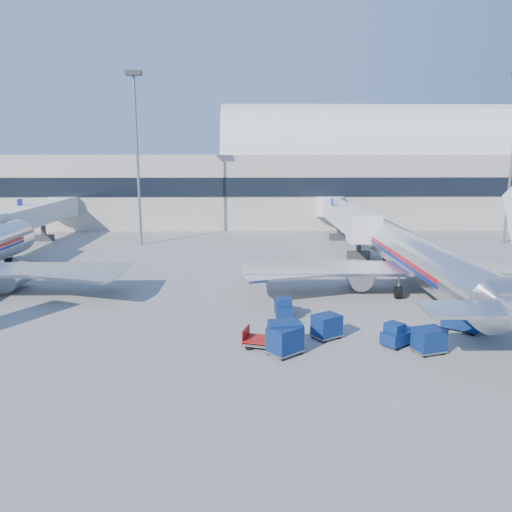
{
  "coord_description": "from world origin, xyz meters",
  "views": [
    {
      "loc": [
        -5.46,
        -37.35,
        12.15
      ],
      "look_at": [
        -4.72,
        6.0,
        3.25
      ],
      "focal_mm": 35.0,
      "sensor_mm": 36.0,
      "label": 1
    }
  ],
  "objects_px": {
    "airliner_main": "(426,263)",
    "cart_train_c": "(285,340)",
    "tug_right": "(460,320)",
    "jetbridge_mid": "(35,215)",
    "cart_train_b": "(285,335)",
    "cart_open_red": "(263,341)",
    "cart_solo_near": "(429,340)",
    "tug_left": "(283,307)",
    "jetbridge_near": "(342,215)",
    "cart_train_a": "(327,326)",
    "mast_west": "(136,133)",
    "tug_lead": "(398,335)"
  },
  "relations": [
    {
      "from": "airliner_main",
      "to": "cart_train_c",
      "type": "distance_m",
      "value": 18.59
    },
    {
      "from": "tug_right",
      "to": "jetbridge_mid",
      "type": "bearing_deg",
      "value": -177.93
    },
    {
      "from": "cart_train_b",
      "to": "cart_open_red",
      "type": "distance_m",
      "value": 1.57
    },
    {
      "from": "cart_train_c",
      "to": "cart_solo_near",
      "type": "relative_size",
      "value": 1.17
    },
    {
      "from": "tug_left",
      "to": "cart_train_c",
      "type": "height_order",
      "value": "cart_train_c"
    },
    {
      "from": "jetbridge_near",
      "to": "cart_train_a",
      "type": "relative_size",
      "value": 11.98
    },
    {
      "from": "airliner_main",
      "to": "jetbridge_mid",
      "type": "bearing_deg",
      "value": 149.36
    },
    {
      "from": "tug_left",
      "to": "jetbridge_mid",
      "type": "bearing_deg",
      "value": 43.81
    },
    {
      "from": "jetbridge_near",
      "to": "cart_solo_near",
      "type": "height_order",
      "value": "jetbridge_near"
    },
    {
      "from": "mast_west",
      "to": "cart_train_a",
      "type": "xyz_separation_m",
      "value": [
        19.81,
        -35.7,
        -13.93
      ]
    },
    {
      "from": "cart_solo_near",
      "to": "cart_open_red",
      "type": "relative_size",
      "value": 0.81
    },
    {
      "from": "jetbridge_near",
      "to": "tug_lead",
      "type": "xyz_separation_m",
      "value": [
        -3.37,
        -37.87,
        -3.2
      ]
    },
    {
      "from": "mast_west",
      "to": "cart_open_red",
      "type": "relative_size",
      "value": 8.52
    },
    {
      "from": "jetbridge_mid",
      "to": "cart_solo_near",
      "type": "height_order",
      "value": "jetbridge_mid"
    },
    {
      "from": "airliner_main",
      "to": "tug_left",
      "type": "bearing_deg",
      "value": -156.26
    },
    {
      "from": "tug_right",
      "to": "cart_train_a",
      "type": "height_order",
      "value": "tug_right"
    },
    {
      "from": "jetbridge_mid",
      "to": "cart_train_c",
      "type": "relative_size",
      "value": 10.85
    },
    {
      "from": "cart_train_c",
      "to": "cart_train_b",
      "type": "bearing_deg",
      "value": 44.61
    },
    {
      "from": "mast_west",
      "to": "tug_left",
      "type": "bearing_deg",
      "value": -61.0
    },
    {
      "from": "mast_west",
      "to": "cart_train_b",
      "type": "distance_m",
      "value": 43.6
    },
    {
      "from": "tug_left",
      "to": "cart_train_a",
      "type": "bearing_deg",
      "value": -151.75
    },
    {
      "from": "tug_right",
      "to": "cart_train_a",
      "type": "xyz_separation_m",
      "value": [
        -9.6,
        -1.35,
        0.12
      ]
    },
    {
      "from": "tug_left",
      "to": "cart_open_red",
      "type": "xyz_separation_m",
      "value": [
        -1.77,
        -6.25,
        -0.31
      ]
    },
    {
      "from": "jetbridge_mid",
      "to": "cart_solo_near",
      "type": "bearing_deg",
      "value": -44.29
    },
    {
      "from": "jetbridge_mid",
      "to": "cart_train_a",
      "type": "xyz_separation_m",
      "value": [
        34.21,
        -36.51,
        -3.07
      ]
    },
    {
      "from": "jetbridge_mid",
      "to": "cart_train_b",
      "type": "relative_size",
      "value": 11.73
    },
    {
      "from": "jetbridge_near",
      "to": "cart_solo_near",
      "type": "xyz_separation_m",
      "value": [
        -1.85,
        -39.17,
        -3.07
      ]
    },
    {
      "from": "airliner_main",
      "to": "tug_right",
      "type": "xyz_separation_m",
      "value": [
        -0.59,
        -8.86,
        -2.18
      ]
    },
    {
      "from": "jetbridge_near",
      "to": "mast_west",
      "type": "bearing_deg",
      "value": -178.32
    },
    {
      "from": "mast_west",
      "to": "cart_train_b",
      "type": "relative_size",
      "value": 9.64
    },
    {
      "from": "mast_west",
      "to": "tug_lead",
      "type": "height_order",
      "value": "mast_west"
    },
    {
      "from": "cart_train_b",
      "to": "mast_west",
      "type": "bearing_deg",
      "value": 104.32
    },
    {
      "from": "mast_west",
      "to": "cart_train_b",
      "type": "xyz_separation_m",
      "value": [
        16.88,
        -37.75,
        -13.8
      ]
    },
    {
      "from": "jetbridge_near",
      "to": "cart_train_a",
      "type": "xyz_separation_m",
      "value": [
        -7.79,
        -36.51,
        -3.07
      ]
    },
    {
      "from": "jetbridge_near",
      "to": "cart_open_red",
      "type": "bearing_deg",
      "value": -107.63
    },
    {
      "from": "mast_west",
      "to": "tug_right",
      "type": "xyz_separation_m",
      "value": [
        29.41,
        -34.35,
        -14.05
      ]
    },
    {
      "from": "mast_west",
      "to": "cart_train_c",
      "type": "xyz_separation_m",
      "value": [
        16.81,
        -38.45,
        -13.84
      ]
    },
    {
      "from": "jetbridge_near",
      "to": "tug_lead",
      "type": "bearing_deg",
      "value": -95.08
    },
    {
      "from": "tug_lead",
      "to": "tug_left",
      "type": "relative_size",
      "value": 1.06
    },
    {
      "from": "jetbridge_near",
      "to": "tug_left",
      "type": "bearing_deg",
      "value": -107.98
    },
    {
      "from": "airliner_main",
      "to": "cart_train_b",
      "type": "height_order",
      "value": "airliner_main"
    },
    {
      "from": "tug_right",
      "to": "tug_lead",
      "type": "bearing_deg",
      "value": -111.51
    },
    {
      "from": "airliner_main",
      "to": "mast_west",
      "type": "xyz_separation_m",
      "value": [
        -30.0,
        25.49,
        11.87
      ]
    },
    {
      "from": "airliner_main",
      "to": "tug_right",
      "type": "bearing_deg",
      "value": -93.81
    },
    {
      "from": "airliner_main",
      "to": "cart_train_a",
      "type": "relative_size",
      "value": 16.24
    },
    {
      "from": "cart_open_red",
      "to": "cart_train_b",
      "type": "bearing_deg",
      "value": 1.7
    },
    {
      "from": "cart_train_b",
      "to": "cart_open_red",
      "type": "bearing_deg",
      "value": 154.71
    },
    {
      "from": "jetbridge_near",
      "to": "cart_open_red",
      "type": "xyz_separation_m",
      "value": [
        -12.13,
        -38.17,
        -3.49
      ]
    },
    {
      "from": "tug_lead",
      "to": "cart_train_a",
      "type": "distance_m",
      "value": 4.63
    },
    {
      "from": "jetbridge_mid",
      "to": "cart_train_c",
      "type": "height_order",
      "value": "jetbridge_mid"
    }
  ]
}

